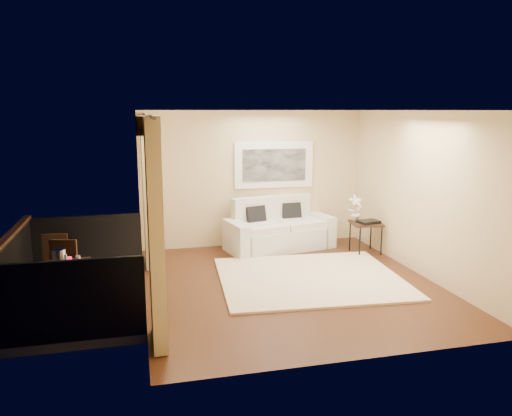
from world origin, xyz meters
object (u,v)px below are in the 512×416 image
object	(u,v)px
side_table	(366,225)
orchid	(356,208)
balcony_chair_far	(57,256)
sofa	(278,230)
bistro_table	(69,270)
ice_bucket	(59,256)
balcony_chair_near	(62,268)

from	to	relation	value
side_table	orchid	size ratio (longest dim) A/B	1.20
side_table	balcony_chair_far	size ratio (longest dim) A/B	0.72
side_table	orchid	bearing A→B (deg)	145.80
sofa	balcony_chair_far	size ratio (longest dim) A/B	2.59
sofa	side_table	xyz separation A→B (m)	(1.53, -0.75, 0.19)
orchid	balcony_chair_far	distance (m)	5.35
bistro_table	balcony_chair_far	distance (m)	1.16
side_table	ice_bucket	xyz separation A→B (m)	(-5.27, -1.64, 0.24)
orchid	balcony_chair_near	bearing A→B (deg)	-164.45
balcony_chair_near	ice_bucket	size ratio (longest dim) A/B	4.53
side_table	balcony_chair_near	bearing A→B (deg)	-166.13
ice_bucket	balcony_chair_near	bearing A→B (deg)	94.26
balcony_chair_near	bistro_table	bearing A→B (deg)	-55.52
sofa	bistro_table	xyz separation A→B (m)	(-3.62, -2.46, 0.24)
sofa	bistro_table	size ratio (longest dim) A/B	3.28
sofa	ice_bucket	xyz separation A→B (m)	(-3.74, -2.39, 0.42)
orchid	bistro_table	world-z (taller)	orchid
side_table	balcony_chair_near	world-z (taller)	balcony_chair_near
sofa	balcony_chair_near	world-z (taller)	sofa
sofa	balcony_chair_far	xyz separation A→B (m)	(-3.93, -1.34, 0.14)
balcony_chair_far	balcony_chair_near	world-z (taller)	balcony_chair_near
sofa	balcony_chair_far	distance (m)	4.15
orchid	balcony_chair_far	bearing A→B (deg)	-172.34
bistro_table	balcony_chair_far	bearing A→B (deg)	105.23
sofa	side_table	distance (m)	1.71
ice_bucket	balcony_chair_far	bearing A→B (deg)	100.03
orchid	balcony_chair_far	world-z (taller)	orchid
side_table	balcony_chair_far	xyz separation A→B (m)	(-5.46, -0.59, -0.05)
orchid	balcony_chair_far	size ratio (longest dim) A/B	0.60
side_table	balcony_chair_near	distance (m)	5.46
side_table	bistro_table	xyz separation A→B (m)	(-5.16, -1.71, 0.05)
orchid	bistro_table	distance (m)	5.31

